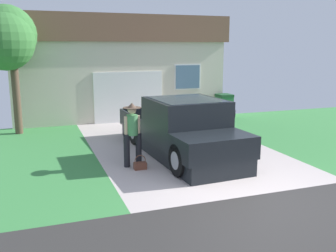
{
  "coord_description": "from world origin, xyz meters",
  "views": [
    {
      "loc": [
        -4.17,
        -6.46,
        3.05
      ],
      "look_at": [
        -0.74,
        3.13,
        0.93
      ],
      "focal_mm": 40.57,
      "sensor_mm": 36.0,
      "label": 1
    }
  ],
  "objects_px": {
    "handbag": "(140,165)",
    "front_yard_tree": "(6,38)",
    "pickup_truck": "(183,131)",
    "house_with_garage": "(110,65)",
    "wheeled_trash_bin": "(224,105)",
    "person_with_hat": "(132,131)"
  },
  "relations": [
    {
      "from": "pickup_truck",
      "to": "wheeled_trash_bin",
      "type": "height_order",
      "value": "pickup_truck"
    },
    {
      "from": "handbag",
      "to": "person_with_hat",
      "type": "bearing_deg",
      "value": 107.83
    },
    {
      "from": "wheeled_trash_bin",
      "to": "handbag",
      "type": "bearing_deg",
      "value": -133.07
    },
    {
      "from": "pickup_truck",
      "to": "house_with_garage",
      "type": "height_order",
      "value": "house_with_garage"
    },
    {
      "from": "house_with_garage",
      "to": "front_yard_tree",
      "type": "xyz_separation_m",
      "value": [
        -4.39,
        -4.0,
        1.14
      ]
    },
    {
      "from": "pickup_truck",
      "to": "house_with_garage",
      "type": "xyz_separation_m",
      "value": [
        -0.31,
        8.74,
        1.49
      ]
    },
    {
      "from": "pickup_truck",
      "to": "handbag",
      "type": "height_order",
      "value": "pickup_truck"
    },
    {
      "from": "front_yard_tree",
      "to": "house_with_garage",
      "type": "bearing_deg",
      "value": 42.31
    },
    {
      "from": "house_with_garage",
      "to": "front_yard_tree",
      "type": "bearing_deg",
      "value": -137.69
    },
    {
      "from": "wheeled_trash_bin",
      "to": "front_yard_tree",
      "type": "bearing_deg",
      "value": -177.57
    },
    {
      "from": "pickup_truck",
      "to": "front_yard_tree",
      "type": "bearing_deg",
      "value": -48.22
    },
    {
      "from": "person_with_hat",
      "to": "handbag",
      "type": "distance_m",
      "value": 0.89
    },
    {
      "from": "pickup_truck",
      "to": "wheeled_trash_bin",
      "type": "xyz_separation_m",
      "value": [
        4.01,
        5.11,
        -0.17
      ]
    },
    {
      "from": "pickup_truck",
      "to": "front_yard_tree",
      "type": "height_order",
      "value": "front_yard_tree"
    },
    {
      "from": "person_with_hat",
      "to": "wheeled_trash_bin",
      "type": "distance_m",
      "value": 7.91
    },
    {
      "from": "handbag",
      "to": "front_yard_tree",
      "type": "bearing_deg",
      "value": 120.18
    },
    {
      "from": "handbag",
      "to": "house_with_garage",
      "type": "relative_size",
      "value": 0.04
    },
    {
      "from": "wheeled_trash_bin",
      "to": "house_with_garage",
      "type": "bearing_deg",
      "value": 140.02
    },
    {
      "from": "person_with_hat",
      "to": "pickup_truck",
      "type": "bearing_deg",
      "value": 10.88
    },
    {
      "from": "handbag",
      "to": "front_yard_tree",
      "type": "relative_size",
      "value": 0.08
    },
    {
      "from": "pickup_truck",
      "to": "handbag",
      "type": "distance_m",
      "value": 1.8
    },
    {
      "from": "pickup_truck",
      "to": "person_with_hat",
      "type": "height_order",
      "value": "person_with_hat"
    }
  ]
}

